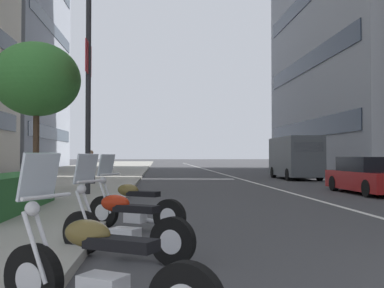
# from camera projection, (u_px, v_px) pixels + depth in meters

# --- Properties ---
(sidewalk_right_plaza) EXTENTS (160.00, 10.87, 0.15)m
(sidewalk_right_plaza) POSITION_uv_depth(u_px,v_px,m) (68.00, 175.00, 33.31)
(sidewalk_right_plaza) COLOR gray
(sidewalk_right_plaza) RESTS_ON ground
(lane_centre_stripe) EXTENTS (110.00, 0.16, 0.01)m
(lane_centre_stripe) POSITION_uv_depth(u_px,v_px,m) (219.00, 173.00, 39.15)
(lane_centre_stripe) COLOR silver
(lane_centre_stripe) RESTS_ON ground
(motorcycle_by_sign_pole) EXTENTS (1.23, 1.97, 1.48)m
(motorcycle_by_sign_pole) POSITION_uv_depth(u_px,v_px,m) (99.00, 274.00, 3.94)
(motorcycle_by_sign_pole) COLOR black
(motorcycle_by_sign_pole) RESTS_ON ground
(motorcycle_under_tarp) EXTENTS (1.18, 1.91, 1.48)m
(motorcycle_under_tarp) POSITION_uv_depth(u_px,v_px,m) (123.00, 228.00, 6.46)
(motorcycle_under_tarp) COLOR black
(motorcycle_under_tarp) RESTS_ON ground
(motorcycle_mid_row) EXTENTS (1.21, 1.91, 1.48)m
(motorcycle_mid_row) POSITION_uv_depth(u_px,v_px,m) (134.00, 208.00, 8.94)
(motorcycle_mid_row) COLOR black
(motorcycle_mid_row) RESTS_ON ground
(car_mid_block_traffic) EXTENTS (4.65, 1.85, 1.41)m
(car_mid_block_traffic) POSITION_uv_depth(u_px,v_px,m) (370.00, 176.00, 17.74)
(car_mid_block_traffic) COLOR maroon
(car_mid_block_traffic) RESTS_ON ground
(delivery_van_ahead) EXTENTS (5.65, 2.17, 2.61)m
(delivery_van_ahead) POSITION_uv_depth(u_px,v_px,m) (295.00, 157.00, 28.96)
(delivery_van_ahead) COLOR #4C5156
(delivery_van_ahead) RESTS_ON ground
(street_lamp_with_banners) EXTENTS (1.26, 2.36, 9.05)m
(street_lamp_with_banners) POSITION_uv_depth(u_px,v_px,m) (98.00, 39.00, 15.95)
(street_lamp_with_banners) COLOR #232326
(street_lamp_with_banners) RESTS_ON sidewalk_right_plaza
(clipped_hedge_bed) EXTENTS (5.22, 1.10, 0.84)m
(clipped_hedge_bed) POSITION_uv_depth(u_px,v_px,m) (7.00, 193.00, 10.96)
(clipped_hedge_bed) COLOR #28602D
(clipped_hedge_bed) RESTS_ON sidewalk_right_plaza
(street_tree_by_lamp_post) EXTENTS (3.14, 3.14, 5.41)m
(street_tree_by_lamp_post) POSITION_uv_depth(u_px,v_px,m) (37.00, 80.00, 16.77)
(street_tree_by_lamp_post) COLOR #473323
(street_tree_by_lamp_post) RESTS_ON sidewalk_right_plaza
(pedestrian_on_plaza) EXTENTS (0.41, 0.47, 1.56)m
(pedestrian_on_plaza) POSITION_uv_depth(u_px,v_px,m) (91.00, 167.00, 21.77)
(pedestrian_on_plaza) COLOR #2D2D33
(pedestrian_on_plaza) RESTS_ON sidewalk_right_plaza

